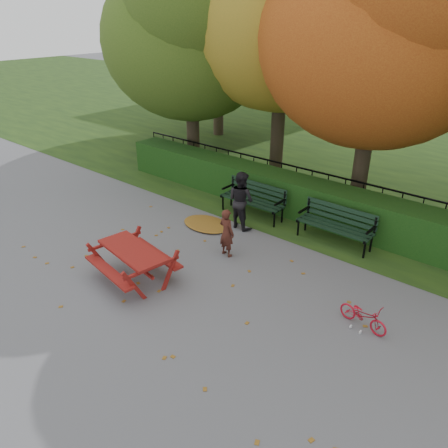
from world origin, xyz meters
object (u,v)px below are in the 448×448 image
Objects in this scene: adult at (241,200)px; bicycle at (363,315)px; child at (227,233)px; picnic_table at (133,256)px; tree_c at (393,18)px; bench_right at (337,222)px; tree_a at (192,27)px; bench_left at (254,197)px.

adult is 4.42m from bicycle.
adult reaches higher than child.
picnic_table is 1.62× the size of child.
bench_right is (0.27, -2.26, -4.30)m from tree_c.
tree_a is 0.94× the size of tree_c.
tree_c is 6.26m from child.
bicycle is at bearing -54.34° from bench_right.
child is (0.80, -2.13, 0.04)m from bench_left.
adult is (0.17, -0.80, 0.22)m from bench_left.
bench_left is (3.89, -1.88, -4.00)m from tree_a.
bench_right is at bearing 44.78° from bicycle.
tree_a is 8.13× the size of bicycle.
bench_left is 2.40m from bench_right.
tree_c reaches higher than adult.
tree_a is 5.89m from bench_left.
tree_c is 4.40× the size of picnic_table.
tree_c is 4.44× the size of bench_right.
picnic_table is 2.14m from child.
tree_a is 6.04m from tree_c.
bench_left is at bearing -133.36° from tree_c.
child is at bearing -106.88° from tree_c.
child reaches higher than bench_right.
child is 3.45m from bicycle.
bench_left is at bearing -70.56° from adult.
tree_c is 6.95m from bicycle.
tree_a is at bearing 131.77° from picnic_table.
child is at bearing 76.09° from picnic_table.
adult is at bearing -122.63° from tree_c.
tree_c is 5.47m from adult.
bench_left is (-2.13, -2.26, -4.30)m from tree_c.
tree_c is 4.44× the size of bench_left.
bench_right is 1.95× the size of bicycle.
adult is at bearing -57.23° from child.
tree_a is 5.05× the size of adult.
child is at bearing 92.37° from bicycle.
child is (4.69, -4.00, -3.96)m from tree_a.
child is (0.83, 1.97, 0.02)m from picnic_table.
bicycle is (4.22, -2.53, -0.28)m from bench_left.
bench_left is 0.99× the size of picnic_table.
bench_right is (6.29, -1.88, -4.00)m from tree_a.
child is (-1.60, -2.13, 0.04)m from bench_right.
tree_a reaches higher than adult.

